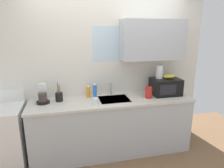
# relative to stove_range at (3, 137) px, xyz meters

# --- Properties ---
(kitchen_wall_assembly) EXTENTS (3.28, 0.42, 2.50)m
(kitchen_wall_assembly) POSITION_rel_stove_range_xyz_m (1.73, 0.31, 0.90)
(kitchen_wall_assembly) COLOR silver
(kitchen_wall_assembly) RESTS_ON ground
(counter_unit) EXTENTS (2.51, 0.63, 0.90)m
(counter_unit) POSITION_rel_stove_range_xyz_m (1.60, -0.00, -0.00)
(counter_unit) COLOR #B2B7BC
(counter_unit) RESTS_ON ground
(sink_faucet) EXTENTS (0.03, 0.03, 0.20)m
(sink_faucet) POSITION_rel_stove_range_xyz_m (1.64, 0.24, 0.54)
(sink_faucet) COLOR #B2B5BA
(sink_faucet) RESTS_ON counter_unit
(stove_range) EXTENTS (0.60, 0.60, 1.08)m
(stove_range) POSITION_rel_stove_range_xyz_m (0.00, 0.00, 0.00)
(stove_range) COLOR white
(stove_range) RESTS_ON ground
(microwave) EXTENTS (0.46, 0.35, 0.27)m
(microwave) POSITION_rel_stove_range_xyz_m (2.52, 0.04, 0.58)
(microwave) COLOR black
(microwave) RESTS_ON counter_unit
(banana_bunch) EXTENTS (0.20, 0.11, 0.07)m
(banana_bunch) POSITION_rel_stove_range_xyz_m (2.57, 0.05, 0.75)
(banana_bunch) COLOR gold
(banana_bunch) RESTS_ON microwave
(paper_towel_roll) EXTENTS (0.11, 0.11, 0.22)m
(paper_towel_roll) POSITION_rel_stove_range_xyz_m (2.42, 0.10, 0.82)
(paper_towel_roll) COLOR white
(paper_towel_roll) RESTS_ON microwave
(coffee_maker) EXTENTS (0.19, 0.21, 0.28)m
(coffee_maker) POSITION_rel_stove_range_xyz_m (0.58, 0.10, 0.55)
(coffee_maker) COLOR black
(coffee_maker) RESTS_ON counter_unit
(dish_soap_bottle_blue) EXTENTS (0.06, 0.06, 0.25)m
(dish_soap_bottle_blue) POSITION_rel_stove_range_xyz_m (1.36, 0.15, 0.56)
(dish_soap_bottle_blue) COLOR blue
(dish_soap_bottle_blue) RESTS_ON counter_unit
(dish_soap_bottle_orange) EXTENTS (0.06, 0.06, 0.21)m
(dish_soap_bottle_orange) POSITION_rel_stove_range_xyz_m (1.27, 0.20, 0.54)
(dish_soap_bottle_orange) COLOR orange
(dish_soap_bottle_orange) RESTS_ON counter_unit
(cereal_canister) EXTENTS (0.10, 0.10, 0.18)m
(cereal_canister) POSITION_rel_stove_range_xyz_m (2.18, -0.05, 0.53)
(cereal_canister) COLOR red
(cereal_canister) RESTS_ON counter_unit
(mug_white) EXTENTS (0.08, 0.08, 0.09)m
(mug_white) POSITION_rel_stove_range_xyz_m (1.32, -0.14, 0.49)
(mug_white) COLOR white
(mug_white) RESTS_ON counter_unit
(utensil_crock) EXTENTS (0.11, 0.11, 0.29)m
(utensil_crock) POSITION_rel_stove_range_xyz_m (0.81, 0.12, 0.51)
(utensil_crock) COLOR black
(utensil_crock) RESTS_ON counter_unit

